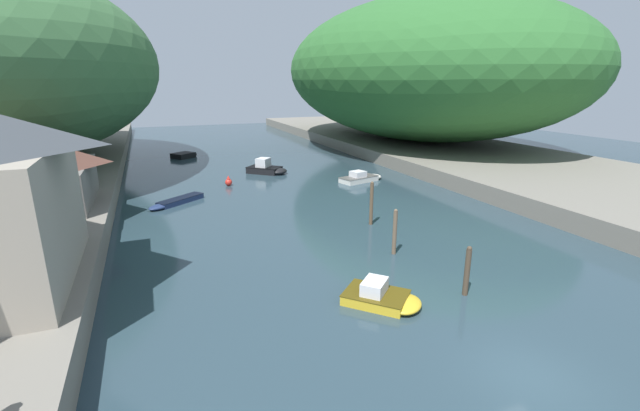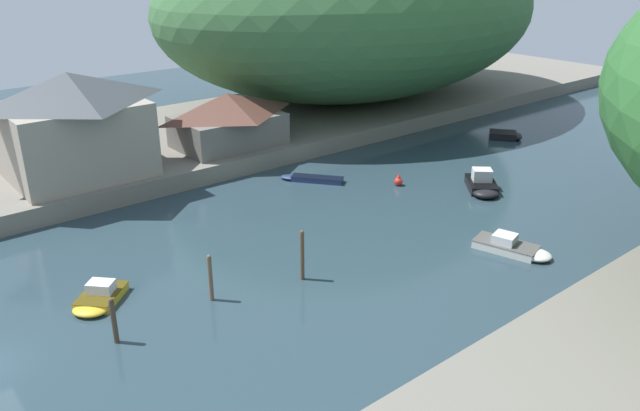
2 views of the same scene
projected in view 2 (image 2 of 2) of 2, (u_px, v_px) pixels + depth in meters
The scene contains 15 objects.
water_surface at pixel (419, 210), 46.54m from camera, with size 130.00×130.00×0.00m, color #283D47.
left_bank at pixel (236, 129), 64.50m from camera, with size 22.00×120.00×1.51m.
hillside_left at pixel (355, 10), 71.34m from camera, with size 34.43×48.20×19.92m.
waterfront_building at pixel (74, 123), 47.64m from camera, with size 9.01×10.74×8.07m.
boathouse_shed at pixel (228, 119), 55.63m from camera, with size 6.79×9.82×4.75m.
boat_far_right_bank at pixel (507, 135), 63.67m from camera, with size 3.89×3.65×0.68m.
boat_moored_right at pixel (99, 298), 34.24m from camera, with size 3.86×3.92×1.10m.
boat_far_upstream at pixel (310, 179), 52.18m from camera, with size 4.92×4.18×0.43m.
boat_navy_launch at pixel (513, 247), 39.95m from camera, with size 5.22×3.06×1.11m.
boat_yellow_tender at pixel (482, 185), 49.95m from camera, with size 4.71×4.56×1.67m.
mooring_post_nearest at pixel (114, 320), 30.50m from camera, with size 0.27×0.27×2.52m.
mooring_post_second at pixel (210, 278), 34.16m from camera, with size 0.25×0.25×2.80m.
mooring_post_middle at pixel (302, 255), 36.25m from camera, with size 0.25×0.25×3.18m.
channel_buoy_near at pixel (399, 181), 51.15m from camera, with size 0.69×0.69×1.03m.
person_on_quay at pixel (53, 185), 44.30m from camera, with size 0.24×0.39×1.69m.
Camera 2 is at (28.48, -2.84, 18.20)m, focal length 35.00 mm.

